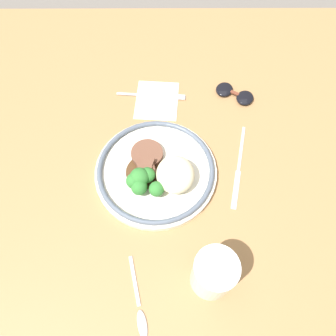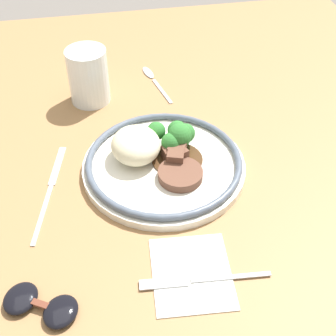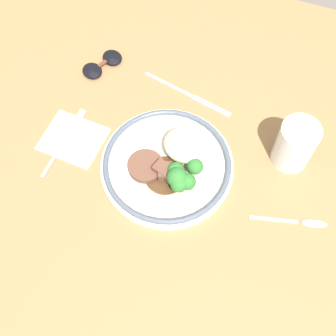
{
  "view_description": "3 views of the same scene",
  "coord_description": "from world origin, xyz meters",
  "px_view_note": "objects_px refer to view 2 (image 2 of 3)",
  "views": [
    {
      "loc": [
        0.33,
        0.04,
        0.73
      ],
      "look_at": [
        -0.03,
        0.04,
        0.07
      ],
      "focal_mm": 35.0,
      "sensor_mm": 36.0,
      "label": 1
    },
    {
      "loc": [
        -0.62,
        0.11,
        0.6
      ],
      "look_at": [
        -0.06,
        0.01,
        0.07
      ],
      "focal_mm": 50.0,
      "sensor_mm": 36.0,
      "label": 2
    },
    {
      "loc": [
        0.12,
        -0.41,
        0.94
      ],
      "look_at": [
        -0.02,
        -0.01,
        0.09
      ],
      "focal_mm": 50.0,
      "sensor_mm": 36.0,
      "label": 3
    }
  ],
  "objects_px": {
    "plate": "(162,159)",
    "juice_glass": "(89,79)",
    "fork": "(192,281)",
    "sunglasses": "(40,305)",
    "knife": "(51,188)",
    "spoon": "(152,77)"
  },
  "relations": [
    {
      "from": "plate",
      "to": "fork",
      "type": "distance_m",
      "value": 0.24
    },
    {
      "from": "spoon",
      "to": "plate",
      "type": "bearing_deg",
      "value": 161.64
    },
    {
      "from": "fork",
      "to": "knife",
      "type": "xyz_separation_m",
      "value": [
        0.22,
        0.19,
        -0.0
      ]
    },
    {
      "from": "plate",
      "to": "knife",
      "type": "distance_m",
      "value": 0.2
    },
    {
      "from": "knife",
      "to": "sunglasses",
      "type": "bearing_deg",
      "value": -170.63
    },
    {
      "from": "juice_glass",
      "to": "knife",
      "type": "relative_size",
      "value": 0.51
    },
    {
      "from": "plate",
      "to": "juice_glass",
      "type": "bearing_deg",
      "value": 24.86
    },
    {
      "from": "spoon",
      "to": "sunglasses",
      "type": "relative_size",
      "value": 1.34
    },
    {
      "from": "knife",
      "to": "spoon",
      "type": "height_order",
      "value": "spoon"
    },
    {
      "from": "plate",
      "to": "spoon",
      "type": "relative_size",
      "value": 1.82
    },
    {
      "from": "juice_glass",
      "to": "fork",
      "type": "bearing_deg",
      "value": -166.95
    },
    {
      "from": "juice_glass",
      "to": "fork",
      "type": "distance_m",
      "value": 0.49
    },
    {
      "from": "fork",
      "to": "knife",
      "type": "distance_m",
      "value": 0.3
    },
    {
      "from": "plate",
      "to": "knife",
      "type": "xyz_separation_m",
      "value": [
        -0.02,
        0.19,
        -0.02
      ]
    },
    {
      "from": "fork",
      "to": "plate",
      "type": "bearing_deg",
      "value": -85.22
    },
    {
      "from": "fork",
      "to": "spoon",
      "type": "xyz_separation_m",
      "value": [
        0.54,
        -0.03,
        -0.0
      ]
    },
    {
      "from": "plate",
      "to": "sunglasses",
      "type": "xyz_separation_m",
      "value": [
        -0.24,
        0.21,
        -0.01
      ]
    },
    {
      "from": "sunglasses",
      "to": "plate",
      "type": "bearing_deg",
      "value": -10.67
    },
    {
      "from": "plate",
      "to": "sunglasses",
      "type": "relative_size",
      "value": 2.43
    },
    {
      "from": "juice_glass",
      "to": "spoon",
      "type": "bearing_deg",
      "value": -65.76
    },
    {
      "from": "plate",
      "to": "juice_glass",
      "type": "height_order",
      "value": "juice_glass"
    },
    {
      "from": "fork",
      "to": "sunglasses",
      "type": "bearing_deg",
      "value": 5.34
    }
  ]
}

